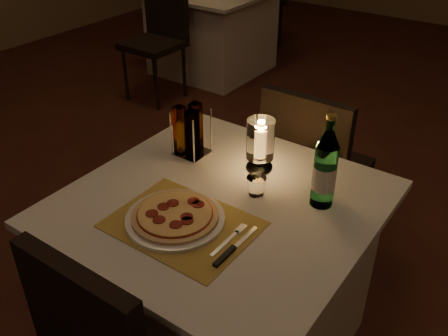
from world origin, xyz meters
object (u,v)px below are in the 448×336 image
Objects in this scene: water_bottle at (325,170)px; pizza at (175,215)px; neighbor_table_left at (212,31)px; main_table at (221,278)px; tumbler at (256,186)px; chair_far at (311,160)px; hurricane_candle at (260,141)px; plate at (175,219)px.

pizza is at bearing -132.97° from water_bottle.
main_table is at bearing -52.94° from neighbor_table_left.
water_bottle reaches higher than tumbler.
chair_far is at bearing 90.00° from main_table.
water_bottle reaches higher than hurricane_candle.
water_bottle is at bearing -46.89° from neighbor_table_left.
main_table is 0.42m from tumbler.
water_bottle reaches higher than chair_far.
main_table is 3.17m from neighbor_table_left.
pizza is 0.44m from hurricane_candle.
water_bottle is 0.33× the size of neighbor_table_left.
pizza is at bearing -93.19° from chair_far.
water_bottle is (0.29, 0.18, 0.50)m from main_table.
water_bottle reaches higher than pizza.
hurricane_candle is at bearing 83.64° from pizza.
tumbler is at bearing 51.64° from main_table.
main_table and neighbor_table_left have the same top height.
hurricane_candle reaches higher than main_table.
neighbor_table_left is at bearing 124.48° from pizza.
neighbor_table_left is (-1.99, 2.43, -0.40)m from tumbler.
plate is at bearing -132.97° from water_bottle.
plate is 1.60× the size of hurricane_candle.
hurricane_candle is (-0.00, -0.46, 0.31)m from chair_far.
tumbler is at bearing 65.24° from pizza.
neighbor_table_left is at bearing 136.47° from chair_far.
pizza is at bearing -96.36° from hurricane_candle.
chair_far is 3.21× the size of pizza.
plate is 3.31m from neighbor_table_left.
hurricane_candle is at bearing -90.21° from chair_far.
water_bottle is (0.34, 0.36, 0.11)m from pizza.
tumbler is 0.19m from hurricane_candle.
chair_far is at bearing 86.81° from pizza.
tumbler is (0.08, -0.61, 0.23)m from chair_far.
chair_far is 2.81× the size of plate.
tumbler is 0.21× the size of water_bottle.
plate is (-0.05, -0.18, 0.38)m from main_table.
hurricane_candle is 0.20× the size of neighbor_table_left.
plate is 1.14× the size of pizza.
neighbor_table_left is (-1.86, 2.71, -0.39)m from pizza.
chair_far reaches higher than tumbler.
plate is at bearing -55.53° from neighbor_table_left.
plate is 0.51m from water_bottle.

